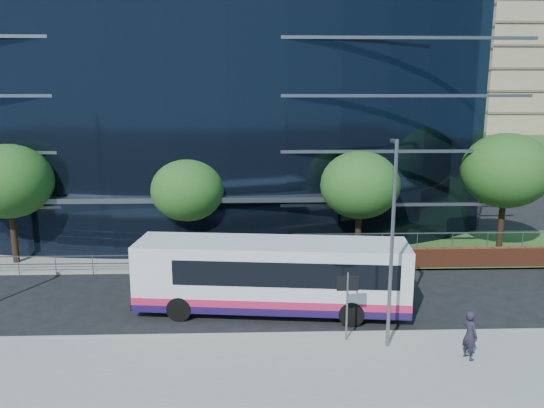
{
  "coord_description": "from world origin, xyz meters",
  "views": [
    {
      "loc": [
        0.89,
        -21.01,
        9.79
      ],
      "look_at": [
        1.87,
        8.0,
        3.66
      ],
      "focal_mm": 35.0,
      "sensor_mm": 36.0,
      "label": 1
    }
  ],
  "objects_px": {
    "tree_far_c": "(360,185)",
    "pedestrian": "(470,335)",
    "tree_far_a": "(8,181)",
    "tree_dist_e": "(453,139)",
    "tree_far_b": "(188,190)",
    "streetlight_east": "(392,239)",
    "street_sign": "(347,292)",
    "tree_far_d": "(506,171)",
    "city_bus": "(274,275)"
  },
  "relations": [
    {
      "from": "street_sign",
      "to": "pedestrian",
      "type": "height_order",
      "value": "street_sign"
    },
    {
      "from": "tree_far_a",
      "to": "tree_far_c",
      "type": "bearing_deg",
      "value": 0.0
    },
    {
      "from": "tree_far_b",
      "to": "tree_far_d",
      "type": "distance_m",
      "value": 19.03
    },
    {
      "from": "tree_far_a",
      "to": "pedestrian",
      "type": "xyz_separation_m",
      "value": [
        21.76,
        -12.26,
        -3.78
      ]
    },
    {
      "from": "street_sign",
      "to": "pedestrian",
      "type": "distance_m",
      "value": 4.7
    },
    {
      "from": "street_sign",
      "to": "city_bus",
      "type": "bearing_deg",
      "value": 131.12
    },
    {
      "from": "tree_far_b",
      "to": "pedestrian",
      "type": "xyz_separation_m",
      "value": [
        11.76,
        -12.76,
        -3.12
      ]
    },
    {
      "from": "tree_far_c",
      "to": "pedestrian",
      "type": "bearing_deg",
      "value": -81.84
    },
    {
      "from": "tree_dist_e",
      "to": "pedestrian",
      "type": "height_order",
      "value": "tree_dist_e"
    },
    {
      "from": "streetlight_east",
      "to": "city_bus",
      "type": "height_order",
      "value": "streetlight_east"
    },
    {
      "from": "tree_far_d",
      "to": "city_bus",
      "type": "height_order",
      "value": "tree_far_d"
    },
    {
      "from": "street_sign",
      "to": "tree_far_d",
      "type": "height_order",
      "value": "tree_far_d"
    },
    {
      "from": "street_sign",
      "to": "tree_dist_e",
      "type": "relative_size",
      "value": 0.43
    },
    {
      "from": "tree_far_a",
      "to": "tree_dist_e",
      "type": "height_order",
      "value": "tree_far_a"
    },
    {
      "from": "streetlight_east",
      "to": "street_sign",
      "type": "bearing_deg",
      "value": 158.64
    },
    {
      "from": "tree_far_d",
      "to": "city_bus",
      "type": "distance_m",
      "value": 16.92
    },
    {
      "from": "tree_far_d",
      "to": "tree_dist_e",
      "type": "distance_m",
      "value": 31.06
    },
    {
      "from": "streetlight_east",
      "to": "city_bus",
      "type": "relative_size",
      "value": 0.65
    },
    {
      "from": "streetlight_east",
      "to": "tree_far_c",
      "type": "bearing_deg",
      "value": 84.89
    },
    {
      "from": "tree_far_c",
      "to": "tree_far_d",
      "type": "relative_size",
      "value": 0.87
    },
    {
      "from": "tree_dist_e",
      "to": "city_bus",
      "type": "relative_size",
      "value": 0.53
    },
    {
      "from": "tree_far_b",
      "to": "street_sign",
      "type": "bearing_deg",
      "value": -55.92
    },
    {
      "from": "tree_dist_e",
      "to": "streetlight_east",
      "type": "height_order",
      "value": "streetlight_east"
    },
    {
      "from": "tree_far_b",
      "to": "tree_far_d",
      "type": "bearing_deg",
      "value": 1.51
    },
    {
      "from": "city_bus",
      "to": "street_sign",
      "type": "bearing_deg",
      "value": -42.68
    },
    {
      "from": "tree_far_a",
      "to": "streetlight_east",
      "type": "relative_size",
      "value": 0.87
    },
    {
      "from": "tree_far_d",
      "to": "pedestrian",
      "type": "distance_m",
      "value": 15.66
    },
    {
      "from": "tree_far_d",
      "to": "streetlight_east",
      "type": "relative_size",
      "value": 0.93
    },
    {
      "from": "tree_far_c",
      "to": "tree_dist_e",
      "type": "distance_m",
      "value": 35.36
    },
    {
      "from": "pedestrian",
      "to": "tree_dist_e",
      "type": "bearing_deg",
      "value": -38.15
    },
    {
      "from": "tree_far_c",
      "to": "pedestrian",
      "type": "height_order",
      "value": "tree_far_c"
    },
    {
      "from": "streetlight_east",
      "to": "tree_dist_e",
      "type": "bearing_deg",
      "value": 66.89
    },
    {
      "from": "tree_far_d",
      "to": "city_bus",
      "type": "bearing_deg",
      "value": -149.42
    },
    {
      "from": "tree_far_c",
      "to": "city_bus",
      "type": "xyz_separation_m",
      "value": [
        -5.26,
        -7.43,
        -2.79
      ]
    },
    {
      "from": "tree_dist_e",
      "to": "tree_far_c",
      "type": "bearing_deg",
      "value": -118.74
    },
    {
      "from": "tree_far_c",
      "to": "streetlight_east",
      "type": "relative_size",
      "value": 0.81
    },
    {
      "from": "tree_far_a",
      "to": "pedestrian",
      "type": "distance_m",
      "value": 25.26
    },
    {
      "from": "tree_far_a",
      "to": "tree_dist_e",
      "type": "distance_m",
      "value": 48.27
    },
    {
      "from": "tree_far_c",
      "to": "pedestrian",
      "type": "relative_size",
      "value": 3.48
    },
    {
      "from": "street_sign",
      "to": "city_bus",
      "type": "xyz_separation_m",
      "value": [
        -2.76,
        3.16,
        -0.41
      ]
    },
    {
      "from": "street_sign",
      "to": "tree_far_d",
      "type": "bearing_deg",
      "value": 45.22
    },
    {
      "from": "street_sign",
      "to": "tree_dist_e",
      "type": "height_order",
      "value": "tree_dist_e"
    },
    {
      "from": "pedestrian",
      "to": "streetlight_east",
      "type": "bearing_deg",
      "value": 49.68
    },
    {
      "from": "tree_dist_e",
      "to": "city_bus",
      "type": "height_order",
      "value": "tree_dist_e"
    },
    {
      "from": "tree_far_b",
      "to": "tree_far_c",
      "type": "relative_size",
      "value": 0.93
    },
    {
      "from": "tree_far_c",
      "to": "tree_dist_e",
      "type": "relative_size",
      "value": 1.0
    },
    {
      "from": "tree_far_b",
      "to": "streetlight_east",
      "type": "distance_m",
      "value": 14.74
    },
    {
      "from": "streetlight_east",
      "to": "pedestrian",
      "type": "relative_size",
      "value": 4.28
    },
    {
      "from": "city_bus",
      "to": "pedestrian",
      "type": "relative_size",
      "value": 6.61
    },
    {
      "from": "tree_far_b",
      "to": "streetlight_east",
      "type": "height_order",
      "value": "streetlight_east"
    }
  ]
}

